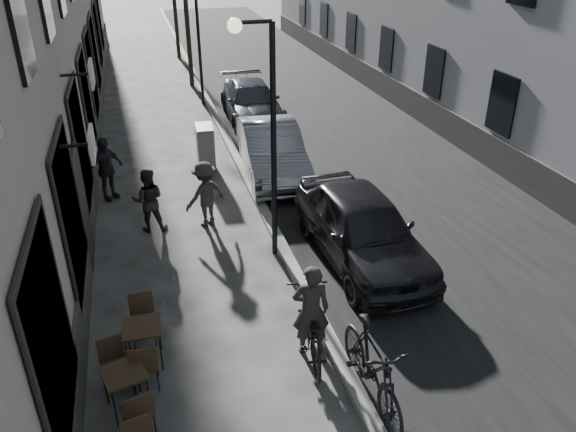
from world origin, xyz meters
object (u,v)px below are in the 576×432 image
car_mid (272,150)px  streetlamp_far (193,23)px  car_near (362,227)px  pedestrian_near (148,200)px  streetlamp_near (265,118)px  moped (372,368)px  pedestrian_mid (205,194)px  pedestrian_far (106,169)px  bistro_set_c (143,340)px  bicycle (311,326)px  bistro_set_b (126,387)px  utility_cabinet (206,148)px  car_far (252,102)px

car_mid → streetlamp_far: bearing=103.0°
streetlamp_far → car_near: streetlamp_far is taller
pedestrian_near → car_mid: size_ratio=0.35×
streetlamp_near → moped: bearing=-83.6°
car_near → pedestrian_mid: bearing=138.8°
pedestrian_mid → pedestrian_far: size_ratio=0.95×
bistro_set_c → moped: size_ratio=0.69×
streetlamp_far → pedestrian_near: 10.71m
streetlamp_near → pedestrian_near: 3.87m
streetlamp_near → bicycle: bearing=-90.5°
bistro_set_c → pedestrian_mid: bearing=71.1°
bistro_set_c → pedestrian_mid: size_ratio=0.94×
bistro_set_b → car_mid: (4.26, 8.19, 0.30)m
pedestrian_mid → pedestrian_near: bearing=-30.6°
utility_cabinet → pedestrian_near: size_ratio=0.85×
bistro_set_c → pedestrian_mid: (1.68, 4.60, 0.35)m
moped → bicycle: bearing=112.1°
bicycle → car_far: car_far is taller
utility_cabinet → car_mid: 2.01m
pedestrian_mid → car_mid: (2.28, 2.61, -0.07)m
pedestrian_mid → car_near: bearing=114.4°
car_mid → moped: car_mid is taller
streetlamp_near → pedestrian_near: size_ratio=3.24×
streetlamp_near → pedestrian_mid: bearing=122.4°
utility_cabinet → car_far: size_ratio=0.29×
pedestrian_far → car_mid: 4.63m
pedestrian_far → pedestrian_near: bearing=-101.3°
streetlamp_far → moped: bearing=-88.2°
bistro_set_c → streetlamp_near: bearing=46.8°
utility_cabinet → moped: bearing=-80.5°
streetlamp_near → car_near: size_ratio=1.10×
utility_cabinet → pedestrian_far: bearing=-151.3°
streetlamp_near → car_near: streetlamp_near is taller
pedestrian_near → moped: pedestrian_near is taller
car_far → bistro_set_c: bearing=-108.7°
bicycle → bistro_set_c: bearing=0.3°
pedestrian_far → bistro_set_c: bearing=-121.7°
pedestrian_near → car_far: (4.12, 7.64, -0.10)m
streetlamp_near → moped: size_ratio=2.28×
moped → utility_cabinet: bearing=96.5°
streetlamp_far → utility_cabinet: size_ratio=3.80×
car_near → streetlamp_near: bearing=157.3°
bicycle → car_mid: size_ratio=0.45×
streetlamp_near → bistro_set_b: size_ratio=3.31×
bicycle → pedestrian_far: (-3.40, 7.19, 0.33)m
moped → bistro_set_b: bearing=167.1°
streetlamp_near → streetlamp_far: 12.00m
bicycle → pedestrian_near: size_ratio=1.29×
pedestrian_far → car_mid: size_ratio=0.38×
pedestrian_far → car_near: pedestrian_far is taller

